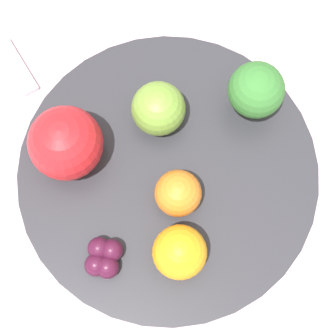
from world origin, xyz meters
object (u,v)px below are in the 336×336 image
at_px(broccoli, 256,91).
at_px(orange_back, 180,252).
at_px(orange_front, 178,193).
at_px(apple_green, 158,109).
at_px(grape_cluster, 104,258).
at_px(spoon, 17,67).
at_px(apple_red, 66,143).
at_px(bowl, 168,177).

relative_size(broccoli, orange_back, 1.35).
distance_m(orange_front, orange_back, 0.05).
bearing_deg(apple_green, orange_back, 62.39).
height_order(grape_cluster, spoon, grape_cluster).
bearing_deg(apple_green, spoon, -61.44).
height_order(apple_green, grape_cluster, apple_green).
bearing_deg(apple_red, grape_cluster, 73.43).
relative_size(orange_back, spoon, 0.69).
bearing_deg(apple_green, bowl, 63.77).
relative_size(bowl, broccoli, 4.38).
bearing_deg(spoon, orange_front, 102.38).
xyz_separation_m(bowl, broccoli, (-0.10, -0.01, 0.05)).
distance_m(apple_red, spoon, 0.14).
relative_size(bowl, spoon, 4.07).
relative_size(apple_red, apple_green, 1.33).
relative_size(apple_red, spoon, 0.97).
bearing_deg(spoon, apple_green, 118.56).
height_order(apple_green, orange_back, apple_green).
bearing_deg(orange_back, bowl, -118.53).
bearing_deg(orange_front, broccoli, -163.40).
xyz_separation_m(bowl, spoon, (0.05, -0.18, -0.02)).
bearing_deg(bowl, spoon, -73.76).
bearing_deg(orange_front, bowl, -107.12).
xyz_separation_m(bowl, grape_cluster, (0.09, 0.03, 0.03)).
bearing_deg(grape_cluster, broccoli, -168.54).
xyz_separation_m(orange_front, orange_back, (0.03, 0.04, 0.00)).
bearing_deg(broccoli, bowl, 3.58).
relative_size(orange_front, orange_back, 0.89).
relative_size(grape_cluster, spoon, 0.56).
distance_m(bowl, broccoli, 0.11).
height_order(orange_back, grape_cluster, orange_back).
xyz_separation_m(broccoli, spoon, (0.15, -0.18, -0.07)).
height_order(broccoli, apple_green, broccoli).
height_order(apple_red, grape_cluster, apple_red).
xyz_separation_m(bowl, orange_back, (0.04, 0.07, 0.04)).
xyz_separation_m(broccoli, apple_red, (0.16, -0.06, -0.00)).
bearing_deg(orange_back, broccoli, -151.54).
bearing_deg(orange_back, grape_cluster, -33.10).
height_order(broccoli, grape_cluster, broccoli).
bearing_deg(broccoli, apple_green, -27.59).
xyz_separation_m(apple_green, orange_front, (0.03, 0.07, -0.00)).
height_order(apple_green, spoon, apple_green).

